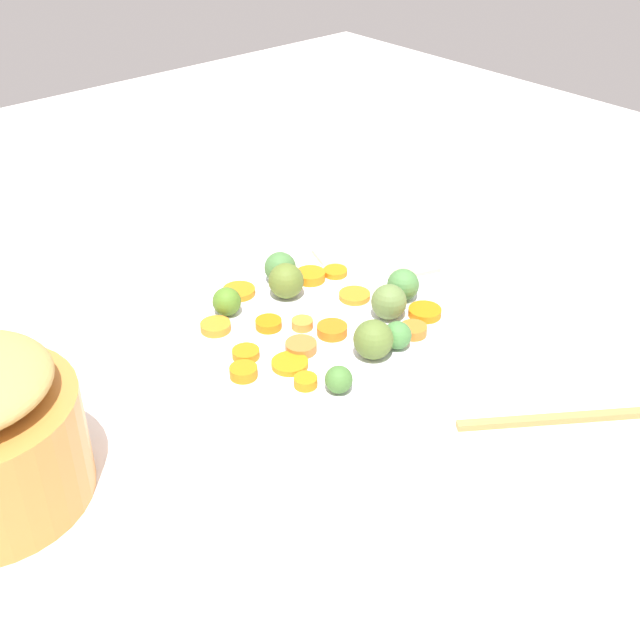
# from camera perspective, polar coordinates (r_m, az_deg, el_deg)

# --- Properties ---
(tabletop) EXTENTS (2.40, 2.40, 0.02)m
(tabletop) POSITION_cam_1_polar(r_m,az_deg,el_deg) (1.02, -2.09, -4.27)
(tabletop) COLOR white
(tabletop) RESTS_ON ground
(serving_bowl_carrots) EXTENTS (0.30, 0.30, 0.08)m
(serving_bowl_carrots) POSITION_cam_1_polar(r_m,az_deg,el_deg) (0.97, -0.00, -2.53)
(serving_bowl_carrots) COLOR white
(serving_bowl_carrots) RESTS_ON tabletop
(carrot_slice_0) EXTENTS (0.04, 0.04, 0.01)m
(carrot_slice_0) POSITION_cam_1_polar(r_m,az_deg,el_deg) (0.87, -5.30, -3.59)
(carrot_slice_0) COLOR orange
(carrot_slice_0) RESTS_ON serving_bowl_carrots
(carrot_slice_1) EXTENTS (0.03, 0.03, 0.01)m
(carrot_slice_1) POSITION_cam_1_polar(r_m,az_deg,el_deg) (0.90, -5.14, -2.31)
(carrot_slice_1) COLOR orange
(carrot_slice_1) RESTS_ON serving_bowl_carrots
(carrot_slice_2) EXTENTS (0.03, 0.03, 0.01)m
(carrot_slice_2) POSITION_cam_1_polar(r_m,az_deg,el_deg) (0.95, -1.05, -0.18)
(carrot_slice_2) COLOR orange
(carrot_slice_2) RESTS_ON serving_bowl_carrots
(carrot_slice_3) EXTENTS (0.04, 0.04, 0.01)m
(carrot_slice_3) POSITION_cam_1_polar(r_m,az_deg,el_deg) (0.94, -3.56, -0.27)
(carrot_slice_3) COLOR orange
(carrot_slice_3) RESTS_ON serving_bowl_carrots
(carrot_slice_4) EXTENTS (0.05, 0.05, 0.01)m
(carrot_slice_4) POSITION_cam_1_polar(r_m,az_deg,el_deg) (0.97, 7.25, 0.54)
(carrot_slice_4) COLOR orange
(carrot_slice_4) RESTS_ON serving_bowl_carrots
(carrot_slice_5) EXTENTS (0.05, 0.05, 0.01)m
(carrot_slice_5) POSITION_cam_1_polar(r_m,az_deg,el_deg) (0.88, -2.10, -3.04)
(carrot_slice_5) COLOR orange
(carrot_slice_5) RESTS_ON serving_bowl_carrots
(carrot_slice_6) EXTENTS (0.05, 0.05, 0.01)m
(carrot_slice_6) POSITION_cam_1_polar(r_m,az_deg,el_deg) (0.90, -1.32, -1.86)
(carrot_slice_6) COLOR orange
(carrot_slice_6) RESTS_ON serving_bowl_carrots
(carrot_slice_7) EXTENTS (0.04, 0.04, 0.01)m
(carrot_slice_7) POSITION_cam_1_polar(r_m,az_deg,el_deg) (0.94, 6.46, -0.71)
(carrot_slice_7) COLOR orange
(carrot_slice_7) RESTS_ON serving_bowl_carrots
(carrot_slice_8) EXTENTS (0.04, 0.04, 0.01)m
(carrot_slice_8) POSITION_cam_1_polar(r_m,az_deg,el_deg) (1.05, 1.07, 3.34)
(carrot_slice_8) COLOR orange
(carrot_slice_8) RESTS_ON serving_bowl_carrots
(carrot_slice_9) EXTENTS (0.05, 0.05, 0.01)m
(carrot_slice_9) POSITION_cam_1_polar(r_m,az_deg,el_deg) (0.93, 0.84, -0.70)
(carrot_slice_9) COLOR orange
(carrot_slice_9) RESTS_ON serving_bowl_carrots
(carrot_slice_10) EXTENTS (0.05, 0.05, 0.01)m
(carrot_slice_10) POSITION_cam_1_polar(r_m,az_deg,el_deg) (1.04, -0.66, 3.06)
(carrot_slice_10) COLOR orange
(carrot_slice_10) RESTS_ON serving_bowl_carrots
(carrot_slice_11) EXTENTS (0.03, 0.03, 0.01)m
(carrot_slice_11) POSITION_cam_1_polar(r_m,az_deg,el_deg) (0.85, -1.00, -4.27)
(carrot_slice_11) COLOR orange
(carrot_slice_11) RESTS_ON serving_bowl_carrots
(carrot_slice_12) EXTENTS (0.04, 0.04, 0.01)m
(carrot_slice_12) POSITION_cam_1_polar(r_m,az_deg,el_deg) (0.95, -7.22, -0.46)
(carrot_slice_12) COLOR orange
(carrot_slice_12) RESTS_ON serving_bowl_carrots
(carrot_slice_13) EXTENTS (0.04, 0.04, 0.01)m
(carrot_slice_13) POSITION_cam_1_polar(r_m,az_deg,el_deg) (1.01, -5.62, 1.98)
(carrot_slice_13) COLOR orange
(carrot_slice_13) RESTS_ON serving_bowl_carrots
(carrot_slice_14) EXTENTS (0.05, 0.05, 0.01)m
(carrot_slice_14) POSITION_cam_1_polar(r_m,az_deg,el_deg) (1.00, 2.40, 1.69)
(carrot_slice_14) COLOR orange
(carrot_slice_14) RESTS_ON serving_bowl_carrots
(brussels_sprout_0) EXTENTS (0.03, 0.03, 0.03)m
(brussels_sprout_0) POSITION_cam_1_polar(r_m,az_deg,el_deg) (0.91, 5.37, -1.05)
(brussels_sprout_0) COLOR #46803D
(brussels_sprout_0) RESTS_ON serving_bowl_carrots
(brussels_sprout_1) EXTENTS (0.03, 0.03, 0.03)m
(brussels_sprout_1) POSITION_cam_1_polar(r_m,az_deg,el_deg) (0.84, 1.30, -4.13)
(brussels_sprout_1) COLOR #467733
(brussels_sprout_1) RESTS_ON serving_bowl_carrots
(brussels_sprout_2) EXTENTS (0.04, 0.04, 0.04)m
(brussels_sprout_2) POSITION_cam_1_polar(r_m,az_deg,el_deg) (0.99, 5.75, 2.43)
(brussels_sprout_2) COLOR #497F40
(brussels_sprout_2) RESTS_ON serving_bowl_carrots
(brussels_sprout_3) EXTENTS (0.04, 0.04, 0.04)m
(brussels_sprout_3) POSITION_cam_1_polar(r_m,az_deg,el_deg) (0.96, 4.78, 1.26)
(brussels_sprout_3) COLOR olive
(brussels_sprout_3) RESTS_ON serving_bowl_carrots
(brussels_sprout_4) EXTENTS (0.04, 0.04, 0.04)m
(brussels_sprout_4) POSITION_cam_1_polar(r_m,az_deg,el_deg) (0.89, 3.70, -1.35)
(brussels_sprout_4) COLOR #597230
(brussels_sprout_4) RESTS_ON serving_bowl_carrots
(brussels_sprout_5) EXTENTS (0.04, 0.04, 0.04)m
(brussels_sprout_5) POSITION_cam_1_polar(r_m,az_deg,el_deg) (1.03, -2.76, 3.63)
(brussels_sprout_5) COLOR #48793D
(brussels_sprout_5) RESTS_ON serving_bowl_carrots
(brussels_sprout_6) EXTENTS (0.03, 0.03, 0.03)m
(brussels_sprout_6) POSITION_cam_1_polar(r_m,az_deg,el_deg) (0.97, -6.45, 1.28)
(brussels_sprout_6) COLOR #4F7C25
(brussels_sprout_6) RESTS_ON serving_bowl_carrots
(brussels_sprout_7) EXTENTS (0.04, 0.04, 0.04)m
(brussels_sprout_7) POSITION_cam_1_polar(r_m,az_deg,el_deg) (0.99, -2.36, 2.72)
(brussels_sprout_7) COLOR #5C722B
(brussels_sprout_7) RESTS_ON serving_bowl_carrots
(dish_towel) EXTENTS (0.17, 0.19, 0.01)m
(dish_towel) POSITION_cam_1_polar(r_m,az_deg,el_deg) (1.25, 3.83, 4.10)
(dish_towel) COLOR #C4B98F
(dish_towel) RESTS_ON tabletop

